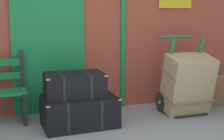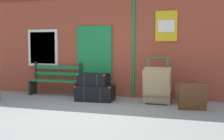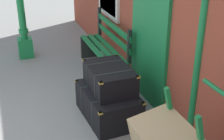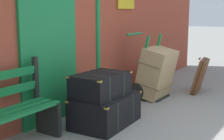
# 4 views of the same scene
# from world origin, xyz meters

# --- Properties ---
(brick_facade) EXTENTS (10.40, 0.35, 3.20)m
(brick_facade) POSITION_xyz_m (-0.02, 2.60, 1.60)
(brick_facade) COLOR #9E422D
(brick_facade) RESTS_ON ground
(steamer_trunk_base) EXTENTS (1.04, 0.70, 0.43)m
(steamer_trunk_base) POSITION_xyz_m (-0.23, 1.68, 0.21)
(steamer_trunk_base) COLOR black
(steamer_trunk_base) RESTS_ON ground
(steamer_trunk_middle) EXTENTS (0.81, 0.55, 0.33)m
(steamer_trunk_middle) POSITION_xyz_m (-0.29, 1.73, 0.58)
(steamer_trunk_middle) COLOR black
(steamer_trunk_middle) RESTS_ON steamer_trunk_base
(porters_trolley) EXTENTS (0.71, 0.64, 1.19)m
(porters_trolley) POSITION_xyz_m (1.46, 1.87, 0.27)
(porters_trolley) COLOR black
(porters_trolley) RESTS_ON ground
(large_brown_trunk) EXTENTS (0.70, 0.62, 0.95)m
(large_brown_trunk) POSITION_xyz_m (1.46, 1.70, 0.48)
(large_brown_trunk) COLOR tan
(large_brown_trunk) RESTS_ON ground
(suitcase_tan) EXTENTS (0.55, 0.30, 0.57)m
(suitcase_tan) POSITION_xyz_m (2.17, 2.00, 0.26)
(suitcase_tan) COLOR olive
(suitcase_tan) RESTS_ON ground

